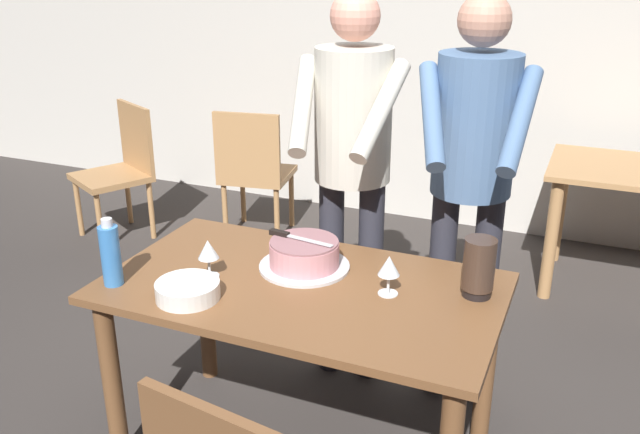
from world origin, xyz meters
name	(u,v)px	position (x,y,z in m)	size (l,w,h in m)	color
back_wall	(469,31)	(0.00, 2.70, 1.35)	(10.00, 0.12, 2.70)	beige
main_dining_table	(302,315)	(0.00, 0.00, 0.62)	(1.40, 0.80, 0.75)	brown
cake_on_platter	(304,255)	(-0.05, 0.13, 0.80)	(0.34, 0.34, 0.11)	silver
cake_knife	(288,235)	(-0.12, 0.14, 0.87)	(0.27, 0.06, 0.02)	silver
plate_stack	(188,290)	(-0.32, -0.24, 0.78)	(0.22, 0.22, 0.06)	white
wine_glass_near	(389,267)	(0.30, 0.05, 0.85)	(0.08, 0.08, 0.14)	silver
wine_glass_far	(208,251)	(-0.33, -0.07, 0.85)	(0.08, 0.08, 0.14)	silver
water_bottle	(111,254)	(-0.62, -0.26, 0.86)	(0.07, 0.07, 0.25)	#387AC6
hurricane_lamp	(479,267)	(0.59, 0.16, 0.86)	(0.11, 0.11, 0.21)	black
person_cutting_cake	(352,151)	(-0.04, 0.61, 1.08)	(0.47, 0.56, 1.72)	#2D2D38
person_standing_beside	(472,163)	(0.45, 0.64, 1.08)	(0.46, 0.57, 1.72)	#2D2D38
background_chair_0	(121,166)	(-2.05, 1.56, 0.49)	(0.59, 0.59, 0.90)	tan
background_chair_1	(254,169)	(-1.19, 1.86, 0.49)	(0.51, 0.51, 0.90)	tan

